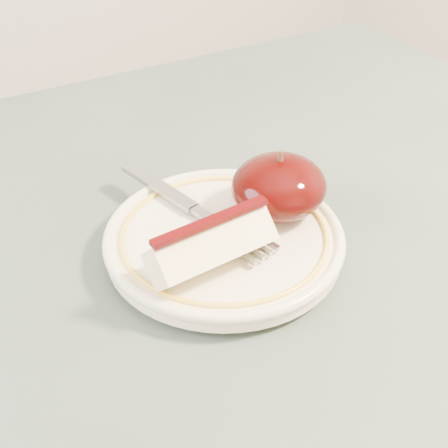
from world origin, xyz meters
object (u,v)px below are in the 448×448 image
fork (195,209)px  table (253,430)px  plate (224,239)px  apple_half (279,186)px

fork → table: bearing=156.6°
plate → fork: bearing=102.2°
plate → apple_half: size_ratio=2.43×
table → fork: size_ratio=5.42×
table → apple_half: size_ratio=12.05×
table → plate: plate is taller
plate → fork: 0.04m
table → plate: (0.03, 0.09, 0.10)m
table → plate: bearing=72.9°
plate → apple_half: bearing=6.1°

